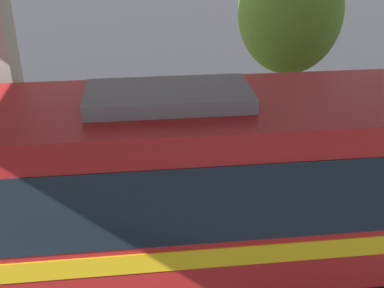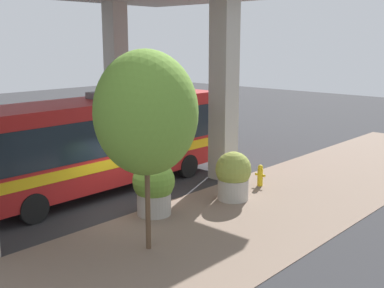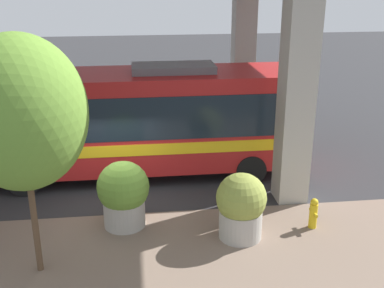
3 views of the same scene
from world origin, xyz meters
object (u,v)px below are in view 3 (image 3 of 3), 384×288
at_px(bus, 142,117).
at_px(planter_middle, 241,206).
at_px(planter_front, 124,194).
at_px(fire_hydrant, 313,213).
at_px(street_tree_near, 21,113).

relative_size(bus, planter_middle, 5.91).
bearing_deg(bus, planter_front, 169.94).
relative_size(fire_hydrant, street_tree_near, 0.16).
bearing_deg(street_tree_near, planter_middle, -79.92).
bearing_deg(planter_front, fire_hydrant, -98.46).
height_order(planter_middle, street_tree_near, street_tree_near).
xyz_separation_m(planter_front, street_tree_near, (-1.88, 1.97, 2.90)).
bearing_deg(street_tree_near, planter_front, -46.31).
distance_m(fire_hydrant, street_tree_near, 7.95).
distance_m(planter_middle, street_tree_near, 5.88).
xyz_separation_m(bus, planter_middle, (-4.50, -2.42, -1.14)).
height_order(planter_front, street_tree_near, street_tree_near).
distance_m(planter_front, street_tree_near, 3.98).
relative_size(bus, planter_front, 5.68).
height_order(fire_hydrant, planter_front, planter_front).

